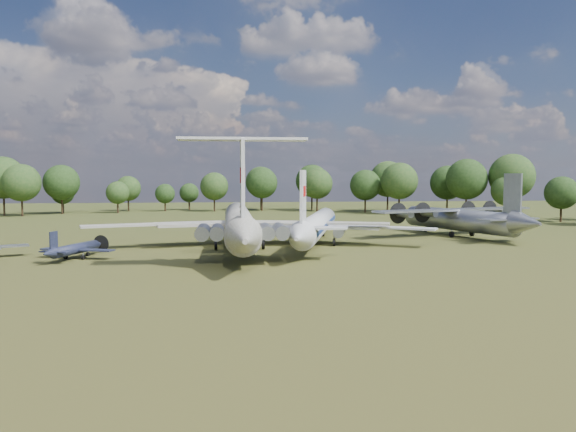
{
  "coord_description": "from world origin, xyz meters",
  "views": [
    {
      "loc": [
        1.97,
        -79.8,
        10.36
      ],
      "look_at": [
        10.7,
        -3.65,
        5.0
      ],
      "focal_mm": 35.0,
      "sensor_mm": 36.0,
      "label": 1
    }
  ],
  "objects_px": {
    "an12_transport": "(458,223)",
    "small_prop_west": "(75,251)",
    "person_on_il62": "(242,209)",
    "tu104_jet": "(316,229)",
    "il62_airliner": "(239,228)"
  },
  "relations": [
    {
      "from": "an12_transport",
      "to": "person_on_il62",
      "type": "xyz_separation_m",
      "value": [
        -38.55,
        -27.59,
        4.17
      ]
    },
    {
      "from": "tu104_jet",
      "to": "small_prop_west",
      "type": "distance_m",
      "value": 34.46
    },
    {
      "from": "an12_transport",
      "to": "small_prop_west",
      "type": "bearing_deg",
      "value": -179.34
    },
    {
      "from": "il62_airliner",
      "to": "tu104_jet",
      "type": "xyz_separation_m",
      "value": [
        11.75,
        2.0,
        -0.49
      ]
    },
    {
      "from": "small_prop_west",
      "to": "person_on_il62",
      "type": "xyz_separation_m",
      "value": [
        20.75,
        -6.91,
        5.56
      ]
    },
    {
      "from": "small_prop_west",
      "to": "tu104_jet",
      "type": "bearing_deg",
      "value": 38.38
    },
    {
      "from": "il62_airliner",
      "to": "small_prop_west",
      "type": "relative_size",
      "value": 4.36
    },
    {
      "from": "tu104_jet",
      "to": "person_on_il62",
      "type": "height_order",
      "value": "person_on_il62"
    },
    {
      "from": "il62_airliner",
      "to": "tu104_jet",
      "type": "height_order",
      "value": "il62_airliner"
    },
    {
      "from": "tu104_jet",
      "to": "person_on_il62",
      "type": "relative_size",
      "value": 28.85
    },
    {
      "from": "il62_airliner",
      "to": "tu104_jet",
      "type": "bearing_deg",
      "value": 10.02
    },
    {
      "from": "person_on_il62",
      "to": "tu104_jet",
      "type": "bearing_deg",
      "value": -122.35
    },
    {
      "from": "il62_airliner",
      "to": "tu104_jet",
      "type": "distance_m",
      "value": 11.93
    },
    {
      "from": "il62_airliner",
      "to": "an12_transport",
      "type": "xyz_separation_m",
      "value": [
        38.46,
        11.59,
        -0.49
      ]
    },
    {
      "from": "il62_airliner",
      "to": "an12_transport",
      "type": "distance_m",
      "value": 40.17
    }
  ]
}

